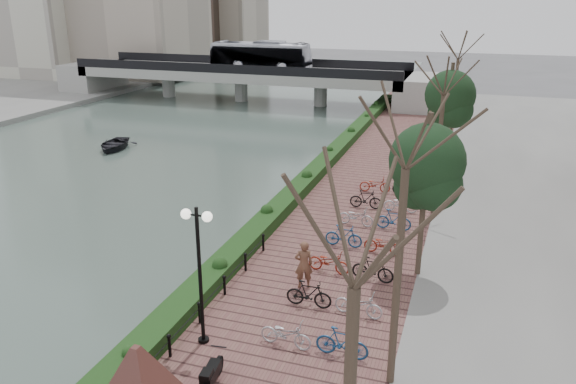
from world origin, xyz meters
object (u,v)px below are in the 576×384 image
at_px(lamppost, 198,246).
at_px(pedestrian, 304,264).
at_px(boat, 114,144).
at_px(motorcycle, 212,373).

distance_m(lamppost, pedestrian, 5.42).
relative_size(pedestrian, boat, 0.50).
height_order(motorcycle, pedestrian, pedestrian).
relative_size(lamppost, motorcycle, 3.06).
bearing_deg(boat, pedestrian, -52.98).
height_order(lamppost, boat, lamppost).
height_order(lamppost, motorcycle, lamppost).
distance_m(lamppost, boat, 27.84).
bearing_deg(boat, lamppost, -62.75).
distance_m(lamppost, motorcycle, 3.68).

